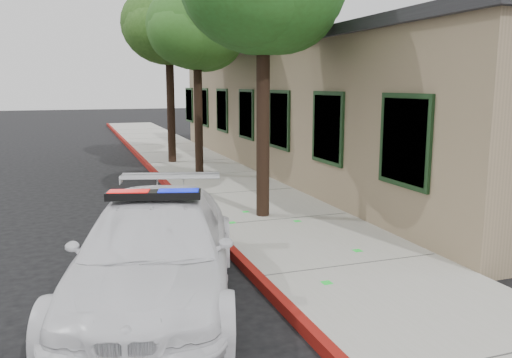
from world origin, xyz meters
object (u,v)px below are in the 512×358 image
object	(u,v)px
police_car	(156,253)
street_tree_far	(170,29)
clapboard_building	(353,109)
street_tree_mid	(197,31)

from	to	relation	value
police_car	street_tree_far	xyz separation A→B (m)	(2.51, 12.22, 4.14)
police_car	street_tree_far	distance (m)	13.15
street_tree_far	clapboard_building	bearing A→B (deg)	-28.31
police_car	street_tree_mid	bearing A→B (deg)	88.70
clapboard_building	police_car	world-z (taller)	clapboard_building
police_car	street_tree_far	world-z (taller)	street_tree_far
police_car	street_tree_mid	size ratio (longest dim) A/B	0.93
street_tree_far	street_tree_mid	bearing A→B (deg)	-85.48
clapboard_building	street_tree_mid	distance (m)	5.92
street_tree_far	police_car	bearing A→B (deg)	-101.61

